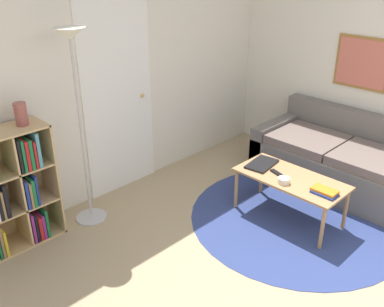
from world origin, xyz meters
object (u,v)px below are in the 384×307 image
(floor_lamp, at_px, (74,74))
(bowl, at_px, (284,180))
(coffee_table, at_px, (291,182))
(vase_on_shelf, at_px, (21,114))
(couch, at_px, (343,161))
(laptop, at_px, (262,164))

(floor_lamp, height_order, bowl, floor_lamp)
(coffee_table, xyz_separation_m, vase_on_shelf, (-1.86, 1.50, 0.78))
(floor_lamp, bearing_deg, couch, -30.27)
(floor_lamp, relative_size, vase_on_shelf, 9.39)
(floor_lamp, xyz_separation_m, vase_on_shelf, (-0.47, 0.13, -0.27))
(couch, distance_m, vase_on_shelf, 3.39)
(laptop, distance_m, bowl, 0.40)
(laptop, bearing_deg, vase_on_shelf, 148.66)
(floor_lamp, distance_m, vase_on_shelf, 0.56)
(laptop, relative_size, bowl, 3.36)
(laptop, bearing_deg, floor_lamp, 144.26)
(floor_lamp, xyz_separation_m, bowl, (1.25, -1.39, -0.98))
(coffee_table, height_order, laptop, laptop)
(couch, distance_m, bowl, 1.18)
(coffee_table, relative_size, laptop, 2.76)
(couch, xyz_separation_m, coffee_table, (-1.02, 0.03, 0.13))
(laptop, height_order, vase_on_shelf, vase_on_shelf)
(couch, height_order, coffee_table, couch)
(couch, xyz_separation_m, bowl, (-1.16, 0.02, 0.20))
(coffee_table, distance_m, bowl, 0.16)
(floor_lamp, xyz_separation_m, couch, (2.41, -1.41, -1.18))
(bowl, bearing_deg, laptop, 66.76)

